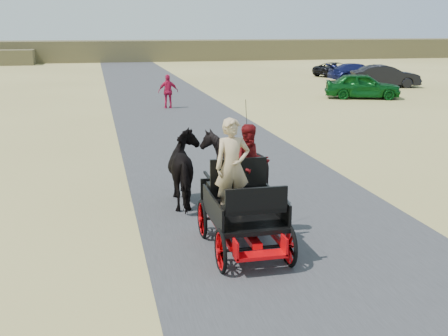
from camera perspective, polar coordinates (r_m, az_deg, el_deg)
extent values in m
plane|color=tan|center=(9.45, 12.03, -12.03)|extent=(140.00, 140.00, 0.00)
cube|color=#38383A|center=(9.44, 12.03, -12.00)|extent=(6.00, 140.00, 0.01)
cube|color=brown|center=(69.79, -10.04, 11.65)|extent=(140.00, 6.00, 2.40)
imported|color=black|center=(13.23, -3.68, -0.15)|extent=(0.91, 2.01, 1.70)
imported|color=black|center=(13.44, 0.95, 0.11)|extent=(1.37, 1.54, 1.70)
imported|color=tan|center=(10.30, 0.84, 0.13)|extent=(0.66, 0.43, 1.80)
imported|color=#660C0F|center=(10.96, 2.70, 0.39)|extent=(0.77, 0.60, 1.58)
imported|color=#BA153F|center=(29.08, -5.69, 7.74)|extent=(1.03, 0.46, 1.73)
imported|color=#0C4C19|center=(33.97, 13.91, 8.11)|extent=(4.64, 3.05, 1.47)
imported|color=black|center=(40.63, 16.06, 8.96)|extent=(4.82, 2.50, 1.51)
imported|color=navy|center=(44.61, 13.47, 9.43)|extent=(4.79, 2.33, 1.34)
imported|color=black|center=(48.73, 11.37, 9.81)|extent=(4.57, 3.25, 1.16)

